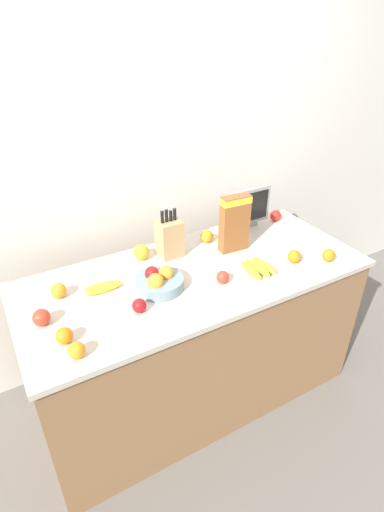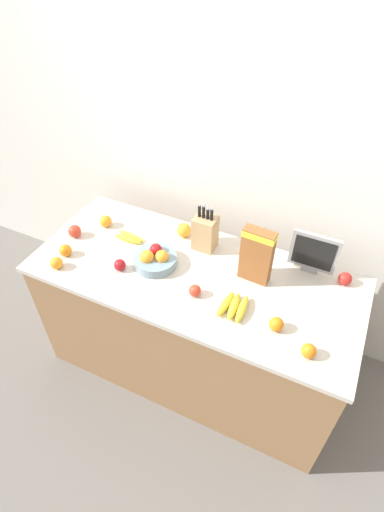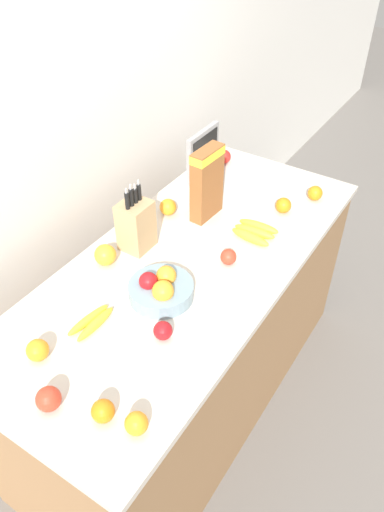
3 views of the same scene
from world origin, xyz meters
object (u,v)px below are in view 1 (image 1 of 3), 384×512
Objects in this scene: apple_rightmost at (41,318)px; cereal_box at (235,221)px; orange_mid_right at (207,236)px; apple_near_bananas at (223,277)px; apple_by_knife_block at (276,216)px; orange_mid_left at (141,252)px; apple_rear at (139,306)px; orange_by_cereal at (59,291)px; banana_bunch_right at (258,268)px; orange_front_left at (77,350)px; orange_near_bowl at (294,256)px; orange_back_center at (64,336)px; banana_bunch_left at (103,287)px; fruit_bowl at (159,281)px; orange_front_right at (329,255)px; knife_block at (169,238)px; small_monitor at (252,207)px.

cereal_box is at bearing 6.65° from apple_rightmost.
apple_near_bananas is at bearing -110.53° from orange_mid_right.
orange_mid_left is at bearing -179.42° from apple_by_knife_block.
apple_rear is (-0.70, -0.26, -0.15)m from cereal_box.
cereal_box is 4.40× the size of orange_by_cereal.
banana_bunch_right is 1.01m from orange_front_left.
apple_rightmost is 1.32m from orange_near_bowl.
orange_mid_left is at bearing 122.99° from apple_near_bananas.
orange_back_center and orange_near_bowl have the same top height.
orange_back_center is at bearing -140.14° from orange_mid_left.
orange_near_bowl is (0.30, -0.43, -0.00)m from orange_mid_right.
banana_bunch_left is at bearing -171.51° from apple_by_knife_block.
orange_by_cereal reaches higher than apple_near_bananas.
cereal_box is at bearing 14.04° from fruit_bowl.
banana_bunch_left is (-0.79, -0.01, -0.16)m from cereal_box.
banana_bunch_left is at bearing 19.88° from apple_rightmost.
apple_rear is at bearing 23.18° from orange_front_left.
orange_front_right is (1.49, -0.23, -0.00)m from apple_rightmost.
knife_block is 4.76× the size of apple_near_bananas.
small_monitor is 0.87m from fruit_bowl.
orange_by_cereal is at bearing 159.18° from apple_near_bananas.
cereal_box is 0.76m from apple_rear.
small_monitor is 0.77m from orange_mid_left.
knife_block is at bearing -174.45° from small_monitor.
apple_rear is 0.95× the size of orange_front_left.
apple_rear is 0.87× the size of orange_mid_right.
apple_rightmost is 0.28m from orange_front_left.
apple_rear is at bearing 178.38° from orange_near_bowl.
orange_near_bowl is (-0.24, -0.45, -0.00)m from apple_by_knife_block.
orange_near_bowl is at bearing 0.37° from orange_back_center.
orange_front_right is (1.08, -0.11, 0.00)m from apple_rear.
fruit_bowl is (-0.54, -0.13, -0.14)m from cereal_box.
orange_mid_right is (0.45, 0.28, -0.00)m from fruit_bowl.
apple_near_bananas is at bearing -23.20° from banana_bunch_left.
cereal_box is at bearing 15.51° from orange_back_center.
apple_rear is 0.89× the size of orange_by_cereal.
orange_front_right is at bearing -33.55° from knife_block.
cereal_box is at bearing 20.20° from apple_rear.
fruit_bowl is at bearing 166.10° from orange_front_right.
banana_bunch_left is 0.33m from orange_mid_left.
orange_mid_left reaches higher than orange_back_center.
apple_near_bananas is at bearing -130.08° from cereal_box.
banana_bunch_left is at bearing -166.87° from orange_mid_right.
orange_mid_right is at bearing 132.78° from orange_front_right.
orange_mid_left is at bearing 31.86° from banana_bunch_left.
banana_bunch_right is 2.64× the size of apple_by_knife_block.
orange_front_right is at bearing -47.22° from orange_mid_right.
knife_block is 0.65m from orange_by_cereal.
orange_by_cereal is (-0.75, 0.29, 0.01)m from apple_near_bananas.
banana_bunch_right is at bearing -122.75° from small_monitor.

